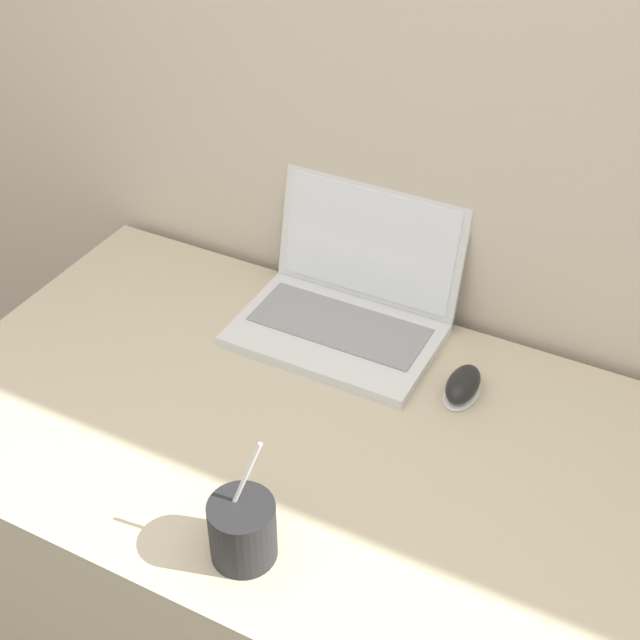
% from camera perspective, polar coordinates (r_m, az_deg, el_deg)
% --- Properties ---
extents(wall_back, '(7.00, 0.04, 2.50)m').
position_cam_1_polar(wall_back, '(1.48, 7.80, 16.50)').
color(wall_back, beige).
rests_on(wall_back, ground_plane).
extents(desk, '(1.35, 0.73, 0.76)m').
position_cam_1_polar(desk, '(1.73, 0.21, -16.33)').
color(desk, beige).
rests_on(desk, ground_plane).
extents(laptop, '(0.36, 0.29, 0.24)m').
position_cam_1_polar(laptop, '(1.62, 1.79, 1.22)').
color(laptop, silver).
rests_on(laptop, desk).
extents(drink_cup, '(0.09, 0.09, 0.20)m').
position_cam_1_polar(drink_cup, '(1.25, -4.98, -13.19)').
color(drink_cup, '#232326').
rests_on(drink_cup, desk).
extents(computer_mouse, '(0.06, 0.10, 0.04)m').
position_cam_1_polar(computer_mouse, '(1.51, 9.13, -4.14)').
color(computer_mouse, white).
rests_on(computer_mouse, desk).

